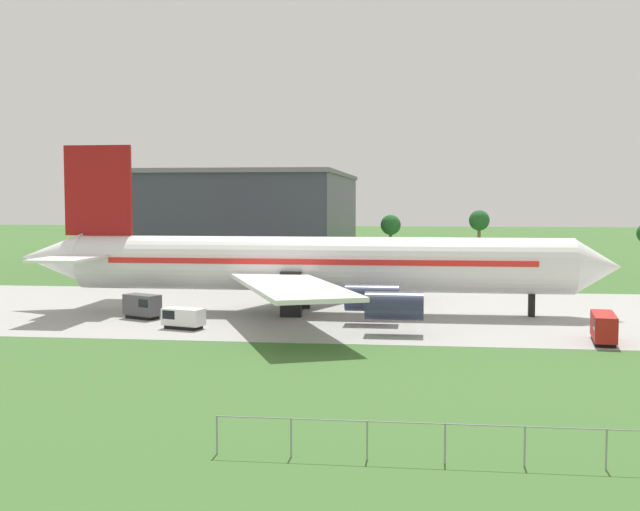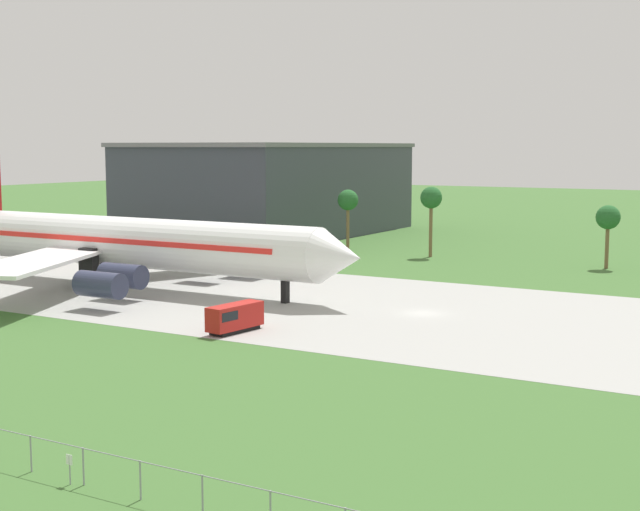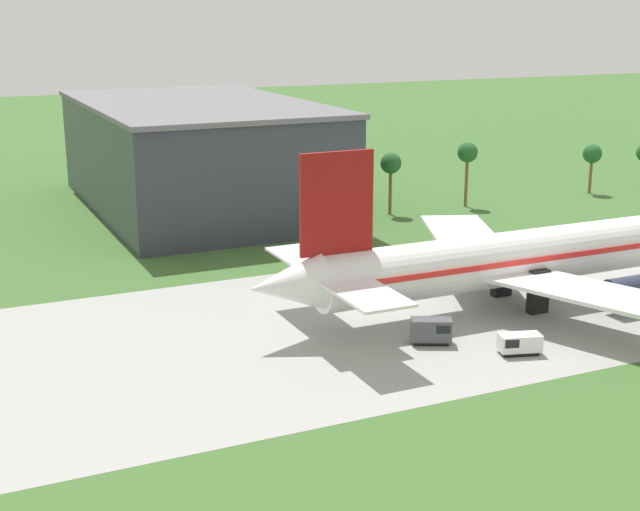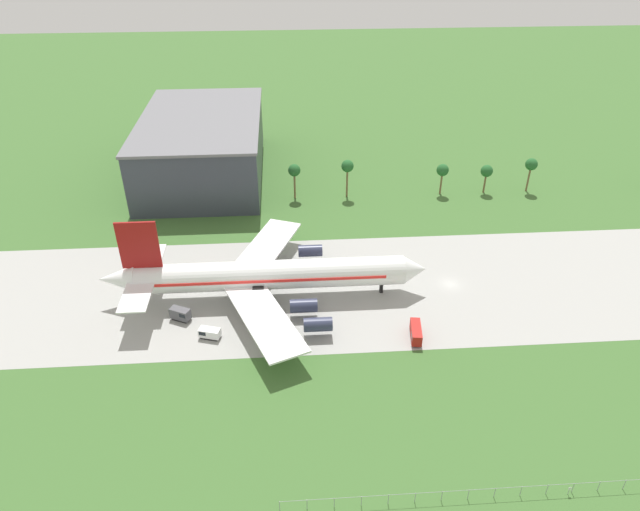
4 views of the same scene
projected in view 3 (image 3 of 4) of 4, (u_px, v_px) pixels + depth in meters
jet_airliner at (532, 256)px, 106.35m from camera, size 71.70×54.82×20.08m
baggage_tug at (432, 330)px, 94.15m from camera, size 4.69×3.66×2.76m
catering_van at (518, 343)px, 91.35m from camera, size 4.68×3.15×2.16m
terminal_building at (197, 155)px, 157.46m from camera, size 36.72×61.20×18.82m
palm_tree_row at (614, 150)px, 171.59m from camera, size 111.91×3.60×11.60m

